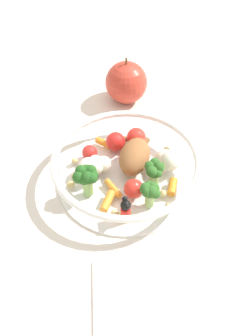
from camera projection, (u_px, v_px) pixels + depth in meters
name	position (u px, v px, depth m)	size (l,w,h in m)	color
ground_plane	(138.00, 182.00, 0.61)	(2.40, 2.40, 0.00)	silver
food_container	(127.00, 166.00, 0.59)	(0.22, 0.22, 0.06)	white
loose_apple	(126.00, 82.00, 0.72)	(0.08, 0.08, 0.09)	#BC3828
folded_napkin	(143.00, 306.00, 0.47)	(0.12, 0.13, 0.01)	silver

